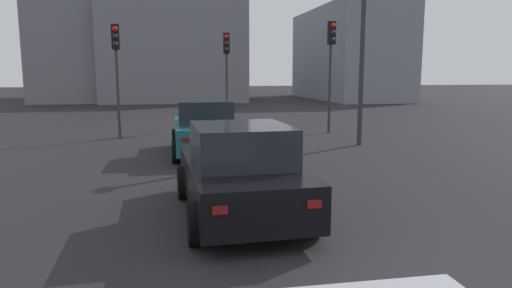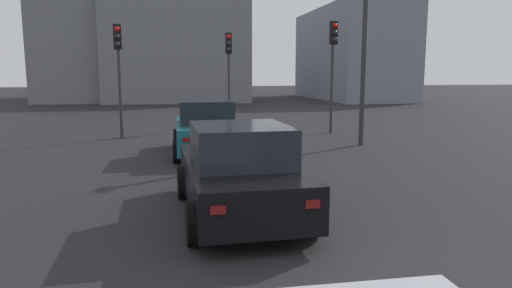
# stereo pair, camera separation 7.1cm
# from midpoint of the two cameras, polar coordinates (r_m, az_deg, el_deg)

# --- Properties ---
(car_teal_right_lead) EXTENTS (4.11, 1.99, 1.64)m
(car_teal_right_lead) POSITION_cam_midpoint_polar(r_m,az_deg,el_deg) (13.91, -6.07, 1.88)
(car_teal_right_lead) COLOR #19606B
(car_teal_right_lead) RESTS_ON ground_plane
(car_black_right_second) EXTENTS (4.15, 2.07, 1.59)m
(car_black_right_second) POSITION_cam_midpoint_polar(r_m,az_deg,el_deg) (7.89, -1.86, -3.53)
(car_black_right_second) COLOR black
(car_black_right_second) RESTS_ON ground_plane
(traffic_light_near_left) EXTENTS (0.32, 0.30, 4.17)m
(traffic_light_near_left) POSITION_cam_midpoint_polar(r_m,az_deg,el_deg) (20.74, -3.30, 10.33)
(traffic_light_near_left) COLOR #2D2D30
(traffic_light_near_left) RESTS_ON ground_plane
(traffic_light_near_right) EXTENTS (0.33, 0.30, 4.45)m
(traffic_light_near_right) POSITION_cam_midpoint_polar(r_m,az_deg,el_deg) (18.96, 9.62, 10.93)
(traffic_light_near_right) COLOR #2D2D30
(traffic_light_near_right) RESTS_ON ground_plane
(traffic_light_far_left) EXTENTS (0.32, 0.29, 4.18)m
(traffic_light_far_left) POSITION_cam_midpoint_polar(r_m,az_deg,el_deg) (17.85, -16.54, 10.25)
(traffic_light_far_left) COLOR #2D2D30
(traffic_light_far_left) RESTS_ON ground_plane
(street_lamp_kerbside) EXTENTS (0.56, 0.36, 6.58)m
(street_lamp_kerbside) POSITION_cam_midpoint_polar(r_m,az_deg,el_deg) (16.02, 13.41, 13.88)
(street_lamp_kerbside) COLOR #2D2D30
(street_lamp_kerbside) RESTS_ON ground_plane
(building_facade_left) EXTENTS (15.18, 6.42, 8.24)m
(building_facade_left) POSITION_cam_midpoint_polar(r_m,az_deg,el_deg) (44.64, 11.63, 10.79)
(building_facade_left) COLOR gray
(building_facade_left) RESTS_ON ground_plane
(building_facade_center) EXTENTS (13.67, 11.75, 8.22)m
(building_facade_center) POSITION_cam_midpoint_polar(r_m,az_deg,el_deg) (43.60, -9.80, 10.88)
(building_facade_center) COLOR slate
(building_facade_center) RESTS_ON ground_plane
(building_facade_right) EXTENTS (13.55, 6.64, 14.42)m
(building_facade_right) POSITION_cam_midpoint_polar(r_m,az_deg,el_deg) (45.49, -20.37, 14.30)
(building_facade_right) COLOR slate
(building_facade_right) RESTS_ON ground_plane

